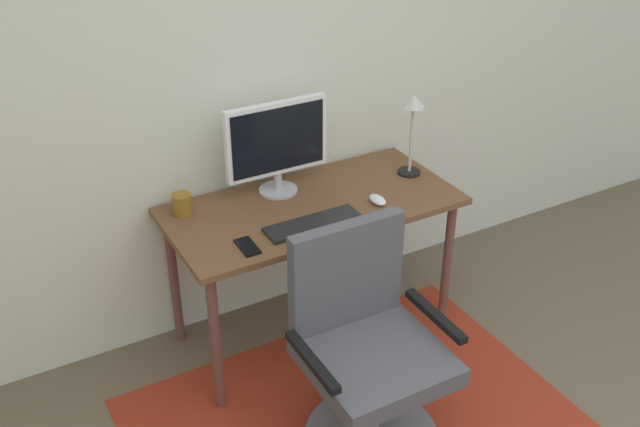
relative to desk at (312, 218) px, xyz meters
The scene contains 10 objects.
wall_back 0.76m from the desk, 101.19° to the left, with size 6.00×0.10×2.60m, color silver.
area_rug 0.94m from the desk, 102.44° to the right, with size 1.80×1.36×0.01m, color maroon.
desk is the anchor object (origin of this frame).
monitor 0.38m from the desk, 115.10° to the left, with size 0.49×0.18×0.44m.
keyboard 0.22m from the desk, 117.38° to the right, with size 0.43×0.13×0.02m, color black.
computer_mouse 0.31m from the desk, 29.07° to the right, with size 0.06×0.10×0.03m, color white.
coffee_cup 0.59m from the desk, 160.40° to the left, with size 0.09×0.09×0.10m, color brown.
cell_phone 0.46m from the desk, 154.36° to the right, with size 0.07×0.14×0.01m, color black.
desk_lamp 0.67m from the desk, ahead, with size 0.11×0.11×0.41m.
office_chair 0.77m from the desk, 101.68° to the right, with size 0.59×0.55×0.94m.
Camera 1 is at (-1.30, -0.72, 2.33)m, focal length 40.96 mm.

